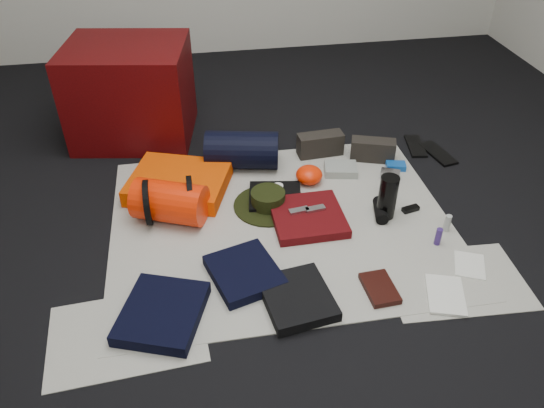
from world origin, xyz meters
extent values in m
cube|color=black|center=(0.00, 0.00, -0.01)|extent=(4.50, 4.50, 0.02)
cube|color=silver|center=(0.00, 0.00, 0.00)|extent=(1.60, 1.30, 0.01)
cube|color=silver|center=(-0.70, -0.55, 0.00)|extent=(0.61, 0.44, 0.00)
cube|color=silver|center=(0.65, -0.50, 0.00)|extent=(0.60, 0.43, 0.00)
cube|color=#4B0506|center=(-0.70, 1.00, 0.28)|extent=(0.75, 0.65, 0.55)
cube|color=#F94B02|center=(-0.47, 0.36, 0.05)|extent=(0.58, 0.53, 0.09)
cylinder|color=#F62604|center=(-0.52, 0.12, 0.10)|extent=(0.39, 0.31, 0.20)
cylinder|color=black|center=(-0.62, 0.12, 0.11)|extent=(0.02, 0.22, 0.22)
cylinder|color=black|center=(-0.42, 0.12, 0.11)|extent=(0.03, 0.22, 0.22)
cylinder|color=black|center=(-0.12, 0.52, 0.11)|extent=(0.42, 0.28, 0.20)
cylinder|color=black|center=(-0.04, 0.14, 0.01)|extent=(0.45, 0.45, 0.01)
cylinder|color=black|center=(-0.04, 0.14, 0.05)|extent=(0.17, 0.17, 0.08)
cube|color=black|center=(0.33, 0.57, 0.07)|extent=(0.26, 0.11, 0.13)
cube|color=black|center=(0.61, 0.47, 0.07)|extent=(0.26, 0.16, 0.12)
cube|color=black|center=(0.90, 0.56, 0.01)|extent=(0.13, 0.25, 0.01)
cube|color=black|center=(1.00, 0.46, 0.01)|extent=(0.14, 0.27, 0.01)
cube|color=black|center=(-0.56, -0.50, 0.03)|extent=(0.39, 0.42, 0.05)
cube|color=black|center=(-0.22, -0.33, 0.03)|extent=(0.34, 0.36, 0.05)
cube|color=black|center=(-0.03, -0.51, 0.03)|extent=(0.30, 0.33, 0.05)
cube|color=black|center=(0.00, 0.19, 0.02)|extent=(0.29, 0.28, 0.03)
cube|color=#51080B|center=(0.13, -0.01, 0.03)|extent=(0.34, 0.34, 0.04)
ellipsoid|color=#F62604|center=(0.20, 0.31, 0.05)|extent=(0.14, 0.14, 0.09)
cube|color=gray|center=(0.39, 0.37, 0.03)|extent=(0.19, 0.16, 0.04)
cylinder|color=black|center=(0.50, -0.03, 0.12)|extent=(0.11, 0.11, 0.22)
cylinder|color=black|center=(0.48, -0.03, 0.04)|extent=(0.09, 0.17, 0.06)
cube|color=#A2A1A6|center=(0.64, 0.28, 0.03)|extent=(0.12, 0.10, 0.04)
cube|color=#104DA3|center=(0.70, 0.35, 0.02)|extent=(0.12, 0.09, 0.03)
cylinder|color=navy|center=(0.67, -0.27, 0.05)|extent=(0.04, 0.04, 0.09)
cylinder|color=#A3A8A4|center=(0.75, -0.19, 0.05)|extent=(0.03, 0.03, 0.09)
cube|color=black|center=(0.32, -0.50, 0.02)|extent=(0.13, 0.19, 0.03)
cube|color=white|center=(0.57, -0.58, 0.01)|extent=(0.21, 0.25, 0.01)
cube|color=white|center=(0.75, -0.43, 0.01)|extent=(0.18, 0.20, 0.01)
cube|color=black|center=(0.64, -0.02, 0.02)|extent=(0.09, 0.05, 0.02)
cube|color=#A2A1A6|center=(-0.69, -0.53, 0.01)|extent=(0.08, 0.08, 0.01)
cylinder|color=white|center=(0.02, 0.22, 0.05)|extent=(0.05, 0.05, 0.04)
cube|color=#A2A1A6|center=(0.09, 0.01, 0.06)|extent=(0.10, 0.05, 0.01)
cube|color=#A2A1A6|center=(0.17, 0.01, 0.06)|extent=(0.10, 0.05, 0.01)
camera|label=1|loc=(-0.38, -1.93, 1.61)|focal=35.00mm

